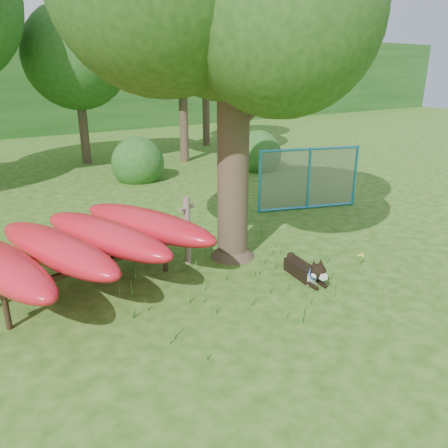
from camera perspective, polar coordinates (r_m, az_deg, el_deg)
ground at (r=7.32m, az=4.14°, el=-10.30°), size 80.00×80.00×0.00m
wooden_post at (r=8.47m, az=-4.80°, el=-0.68°), size 0.37×0.17×1.37m
kayak_rack at (r=7.78m, az=-18.13°, el=-2.25°), size 4.27×3.81×1.15m
husky_dog at (r=8.12m, az=10.76°, el=-6.00°), size 0.42×1.17×0.53m
fence_section at (r=12.10m, az=11.01°, el=5.81°), size 2.75×1.05×2.82m
wildflower_clump at (r=8.92m, az=17.45°, el=-4.05°), size 0.12×0.12×0.26m
bg_tree_c at (r=18.75m, az=-18.75°, el=19.98°), size 4.00×4.00×6.12m
bg_tree_d at (r=18.36m, az=-5.65°, el=23.93°), size 4.80×4.80×7.50m
bg_tree_e at (r=22.48m, az=-2.50°, el=23.54°), size 4.60×4.60×7.55m
shrub_right at (r=17.06m, az=4.38°, el=7.13°), size 1.80×1.80×1.80m
shrub_mid at (r=15.59m, az=-11.04°, el=5.65°), size 1.80×1.80×1.80m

